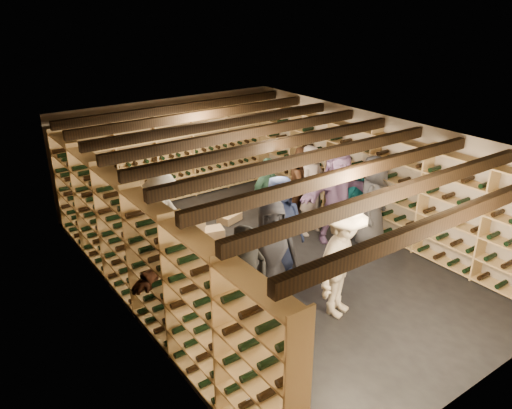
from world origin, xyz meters
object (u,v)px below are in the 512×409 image
object	(u,v)px
person_5	(184,276)
person_10	(267,194)
person_12	(373,201)
person_6	(279,225)
person_7	(312,191)
person_8	(303,185)
crate_stack_left	(191,234)
crate_loose	(229,218)
crate_stack_right	(211,236)
person_0	(271,254)
person_9	(163,217)
person_11	(337,196)
person_1	(248,287)
person_3	(342,261)
person_4	(356,199)

from	to	relation	value
person_5	person_10	size ratio (longest dim) A/B	1.10
person_12	person_6	bearing A→B (deg)	148.82
person_7	person_8	size ratio (longest dim) A/B	1.11
person_5	person_6	world-z (taller)	person_6
person_6	crate_stack_left	bearing A→B (deg)	142.52
crate_stack_left	person_7	world-z (taller)	person_7
crate_loose	person_7	world-z (taller)	person_7
crate_stack_right	person_0	size ratio (longest dim) A/B	0.32
person_9	person_11	size ratio (longest dim) A/B	0.91
crate_loose	person_11	size ratio (longest dim) A/B	0.27
person_6	person_12	distance (m)	2.11
person_6	person_8	xyz separation A→B (m)	(1.67, 1.32, -0.05)
person_6	person_10	distance (m)	1.68
person_6	person_0	bearing A→B (deg)	-113.46
crate_loose	person_12	size ratio (longest dim) A/B	0.27
person_1	person_11	bearing A→B (deg)	14.01
crate_stack_left	person_12	bearing A→B (deg)	-30.74
person_3	person_7	distance (m)	2.85
person_10	person_5	bearing A→B (deg)	-159.80
person_8	person_10	world-z (taller)	person_8
person_12	person_1	bearing A→B (deg)	172.12
crate_loose	person_4	size ratio (longest dim) A/B	0.33
crate_stack_right	person_5	distance (m)	2.73
crate_loose	crate_stack_left	bearing A→B (deg)	-152.41
crate_loose	person_10	distance (m)	1.13
person_10	person_11	bearing A→B (deg)	-67.34
person_0	person_6	xyz separation A→B (m)	(0.77, 0.77, -0.01)
person_7	crate_loose	bearing A→B (deg)	117.05
person_1	person_9	xyz separation A→B (m)	(0.11, 2.89, -0.05)
person_4	person_8	xyz separation A→B (m)	(-0.55, 1.03, 0.10)
crate_stack_left	person_12	world-z (taller)	person_12
person_12	person_7	bearing A→B (deg)	96.38
crate_stack_left	person_0	xyz separation A→B (m)	(0.16, -2.32, 0.55)
person_5	person_11	world-z (taller)	person_11
person_4	person_11	xyz separation A→B (m)	(-0.55, 0.01, 0.20)
person_0	person_6	distance (m)	1.09
person_12	crate_loose	bearing A→B (deg)	100.20
person_10	person_12	distance (m)	2.14
person_0	person_12	distance (m)	2.91
crate_stack_left	person_5	world-z (taller)	person_5
crate_stack_right	person_8	distance (m)	2.27
person_11	crate_stack_right	bearing A→B (deg)	164.43
crate_loose	person_7	bearing A→B (deg)	-52.81
crate_loose	person_5	xyz separation A→B (m)	(-2.52, -2.75, 0.77)
crate_stack_left	person_0	size ratio (longest dim) A/B	0.38
crate_stack_right	person_11	xyz separation A→B (m)	(2.16, -1.25, 0.77)
crate_stack_left	crate_stack_right	xyz separation A→B (m)	(0.44, 0.00, -0.17)
crate_stack_left	crate_loose	xyz separation A→B (m)	(1.31, 0.69, -0.25)
crate_loose	person_1	distance (m)	4.17
person_5	crate_loose	bearing A→B (deg)	55.27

